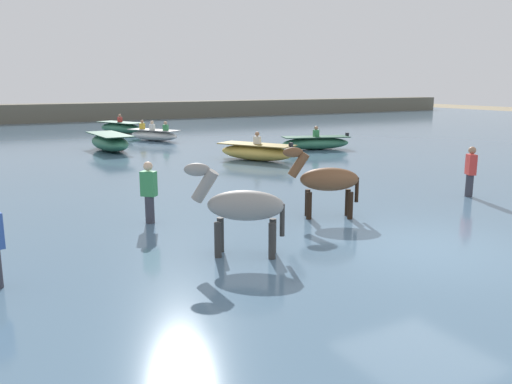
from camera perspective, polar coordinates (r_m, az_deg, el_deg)
name	(u,v)px	position (r m, az deg, el deg)	size (l,w,h in m)	color
ground_plane	(423,262)	(10.29, 17.80, -7.30)	(120.00, 120.00, 0.00)	gray
water_surface	(206,174)	(18.33, -5.47, 1.93)	(90.00, 90.00, 0.28)	slate
horse_lead_grey	(241,208)	(9.08, -1.62, -1.76)	(1.64, 1.24, 1.92)	gray
horse_trailing_bay	(326,181)	(11.78, 7.67, 1.17)	(1.66, 1.09, 1.88)	brown
boat_mid_outer	(256,152)	(20.62, 0.03, 4.40)	(2.55, 3.32, 1.13)	gold
boat_distant_west	(121,128)	(32.74, -14.58, 6.81)	(2.45, 3.63, 1.18)	#337556
boat_mid_channel	(154,135)	(28.34, -11.10, 6.16)	(2.37, 3.13, 1.06)	silver
boat_near_starboard	(110,142)	(24.51, -15.72, 5.26)	(1.48, 3.64, 0.76)	#337556
boat_far_inshore	(316,143)	(24.24, 6.56, 5.37)	(3.32, 1.92, 1.07)	#337556
person_onlooker_right	(470,175)	(15.04, 22.38, 1.73)	(0.33, 0.38, 1.63)	#383842
person_spectator_far	(149,197)	(11.49, -11.60, -0.49)	(0.37, 0.37, 1.63)	#383842
far_shoreline	(67,114)	(44.76, -19.99, 8.01)	(80.00, 2.40, 1.70)	#605B4C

